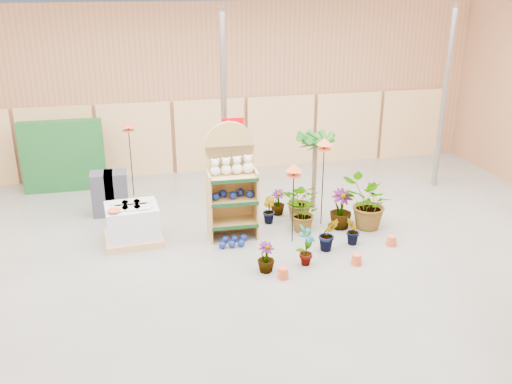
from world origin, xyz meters
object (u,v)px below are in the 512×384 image
Objects in this scene: display_shelf at (231,185)px; pallet_stack at (133,224)px; potted_plant_2 at (304,213)px; bird_table_front at (294,170)px.

display_shelf is 2.01× the size of pallet_stack.
display_shelf is 2.15m from pallet_stack.
display_shelf is 2.94× the size of potted_plant_2.
pallet_stack is at bearing -179.35° from display_shelf.
bird_table_front is (3.18, -0.69, 1.15)m from pallet_stack.
bird_table_front is (1.14, -0.66, 0.46)m from display_shelf.
potted_plant_2 is (3.57, -0.26, 0.00)m from pallet_stack.
potted_plant_2 is at bearing 48.47° from bird_table_front.
potted_plant_2 is at bearing -6.53° from display_shelf.
display_shelf is at bearing -5.54° from pallet_stack.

